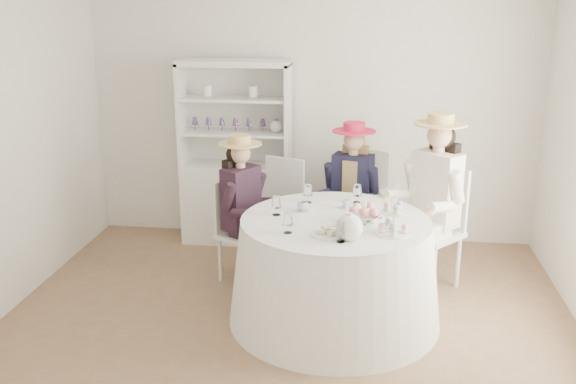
# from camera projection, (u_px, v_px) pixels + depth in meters

# --- Properties ---
(ground) EXTENTS (4.50, 4.50, 0.00)m
(ground) POSITION_uv_depth(u_px,v_px,m) (286.00, 325.00, 4.96)
(ground) COLOR brown
(ground) RESTS_ON ground
(wall_back) EXTENTS (4.50, 0.00, 4.50)m
(wall_back) POSITION_uv_depth(u_px,v_px,m) (312.00, 109.00, 6.46)
(wall_back) COLOR white
(wall_back) RESTS_ON ground
(wall_front) EXTENTS (4.50, 0.00, 4.50)m
(wall_front) POSITION_uv_depth(u_px,v_px,m) (224.00, 269.00, 2.66)
(wall_front) COLOR white
(wall_front) RESTS_ON ground
(tea_table) EXTENTS (1.64, 1.64, 0.83)m
(tea_table) POSITION_uv_depth(u_px,v_px,m) (335.00, 270.00, 4.95)
(tea_table) COLOR white
(tea_table) RESTS_ON ground
(hutch) EXTENTS (1.19, 0.65, 1.85)m
(hutch) POSITION_uv_depth(u_px,v_px,m) (237.00, 179.00, 6.53)
(hutch) COLOR silver
(hutch) RESTS_ON ground
(side_table) EXTENTS (0.56, 0.56, 0.67)m
(side_table) POSITION_uv_depth(u_px,v_px,m) (370.00, 217.00, 6.39)
(side_table) COLOR silver
(side_table) RESTS_ON ground
(hatbox) EXTENTS (0.41, 0.41, 0.31)m
(hatbox) POSITION_uv_depth(u_px,v_px,m) (372.00, 170.00, 6.25)
(hatbox) COLOR black
(hatbox) RESTS_ON side_table
(guest_left) EXTENTS (0.56, 0.52, 1.32)m
(guest_left) POSITION_uv_depth(u_px,v_px,m) (243.00, 201.00, 5.55)
(guest_left) COLOR silver
(guest_left) RESTS_ON ground
(guest_mid) EXTENTS (0.52, 0.55, 1.37)m
(guest_mid) POSITION_uv_depth(u_px,v_px,m) (352.00, 187.00, 5.82)
(guest_mid) COLOR silver
(guest_mid) RESTS_ON ground
(guest_right) EXTENTS (0.64, 0.65, 1.53)m
(guest_right) POSITION_uv_depth(u_px,v_px,m) (434.00, 192.00, 5.38)
(guest_right) COLOR silver
(guest_right) RESTS_ON ground
(spare_chair) EXTENTS (0.54, 0.54, 1.01)m
(spare_chair) POSITION_uv_depth(u_px,v_px,m) (291.00, 203.00, 6.13)
(spare_chair) COLOR silver
(spare_chair) RESTS_ON ground
(teacup_a) EXTENTS (0.11, 0.11, 0.07)m
(teacup_a) POSITION_uv_depth(u_px,v_px,m) (302.00, 207.00, 4.99)
(teacup_a) COLOR white
(teacup_a) RESTS_ON tea_table
(teacup_b) EXTENTS (0.08, 0.08, 0.06)m
(teacup_b) POSITION_uv_depth(u_px,v_px,m) (346.00, 205.00, 5.07)
(teacup_b) COLOR white
(teacup_b) RESTS_ON tea_table
(teacup_c) EXTENTS (0.10, 0.10, 0.07)m
(teacup_c) POSITION_uv_depth(u_px,v_px,m) (370.00, 211.00, 4.90)
(teacup_c) COLOR white
(teacup_c) RESTS_ON tea_table
(flower_bowl) EXTENTS (0.28, 0.28, 0.06)m
(flower_bowl) POSITION_uv_depth(u_px,v_px,m) (365.00, 219.00, 4.75)
(flower_bowl) COLOR white
(flower_bowl) RESTS_ON tea_table
(flower_arrangement) EXTENTS (0.18, 0.18, 0.07)m
(flower_arrangement) POSITION_uv_depth(u_px,v_px,m) (365.00, 212.00, 4.72)
(flower_arrangement) COLOR #E47280
(flower_arrangement) RESTS_ON tea_table
(table_teapot) EXTENTS (0.27, 0.19, 0.20)m
(table_teapot) POSITION_uv_depth(u_px,v_px,m) (350.00, 227.00, 4.41)
(table_teapot) COLOR white
(table_teapot) RESTS_ON tea_table
(sandwich_plate) EXTENTS (0.25, 0.25, 0.06)m
(sandwich_plate) POSITION_uv_depth(u_px,v_px,m) (328.00, 233.00, 4.51)
(sandwich_plate) COLOR white
(sandwich_plate) RESTS_ON tea_table
(cupcake_stand) EXTENTS (0.24, 0.24, 0.23)m
(cupcake_stand) POSITION_uv_depth(u_px,v_px,m) (393.00, 223.00, 4.51)
(cupcake_stand) COLOR white
(cupcake_stand) RESTS_ON tea_table
(stemware_set) EXTENTS (0.97, 0.98, 0.15)m
(stemware_set) POSITION_uv_depth(u_px,v_px,m) (336.00, 210.00, 4.80)
(stemware_set) COLOR white
(stemware_set) RESTS_ON tea_table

